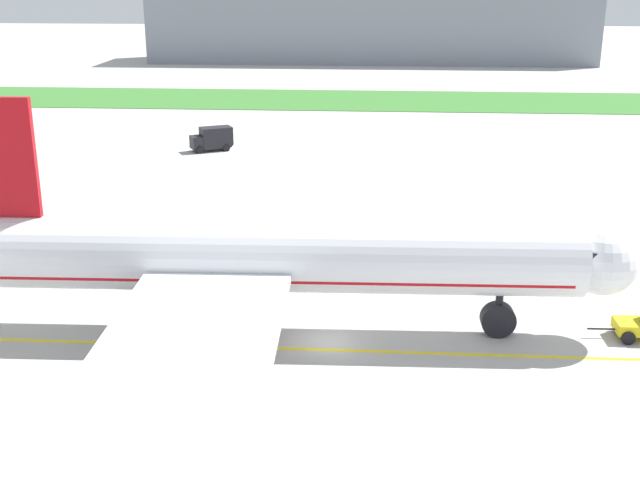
# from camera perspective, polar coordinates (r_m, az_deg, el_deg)

# --- Properties ---
(ground_plane) EXTENTS (600.00, 600.00, 0.00)m
(ground_plane) POSITION_cam_1_polar(r_m,az_deg,el_deg) (53.88, 0.46, -7.14)
(ground_plane) COLOR #ADAAA5
(ground_plane) RESTS_ON ground
(apron_taxi_line) EXTENTS (280.00, 0.36, 0.01)m
(apron_taxi_line) POSITION_cam_1_polar(r_m,az_deg,el_deg) (52.92, 0.38, -7.64)
(apron_taxi_line) COLOR yellow
(apron_taxi_line) RESTS_ON ground
(grass_median_strip) EXTENTS (320.00, 24.00, 0.10)m
(grass_median_strip) POSITION_cam_1_polar(r_m,az_deg,el_deg) (151.55, 2.93, 9.68)
(grass_median_strip) COLOR #38722D
(grass_median_strip) RESTS_ON ground
(airliner_foreground) EXTENTS (50.60, 80.82, 15.61)m
(airliner_foreground) POSITION_cam_1_polar(r_m,az_deg,el_deg) (53.77, -5.31, -1.16)
(airliner_foreground) COLOR white
(airliner_foreground) RESTS_ON ground
(ground_crew_wingwalker_port) EXTENTS (0.59, 0.33, 1.71)m
(ground_crew_wingwalker_port) POSITION_cam_1_polar(r_m,az_deg,el_deg) (60.60, -5.67, -3.15)
(ground_crew_wingwalker_port) COLOR black
(ground_crew_wingwalker_port) RESTS_ON ground
(ground_crew_marshaller_front) EXTENTS (0.55, 0.41, 1.69)m
(ground_crew_marshaller_front) POSITION_cam_1_polar(r_m,az_deg,el_deg) (62.63, -6.69, -2.47)
(ground_crew_marshaller_front) COLOR black
(ground_crew_marshaller_front) RESTS_ON ground
(ground_crew_wingwalker_starboard) EXTENTS (0.54, 0.41, 1.67)m
(ground_crew_wingwalker_starboard) POSITION_cam_1_polar(r_m,az_deg,el_deg) (61.44, -7.06, -2.92)
(ground_crew_wingwalker_starboard) COLOR black
(ground_crew_wingwalker_starboard) RESTS_ON ground
(service_truck_baggage_loader) EXTENTS (5.84, 4.50, 3.11)m
(service_truck_baggage_loader) POSITION_cam_1_polar(r_m,az_deg,el_deg) (110.08, -7.48, 7.02)
(service_truck_baggage_loader) COLOR black
(service_truck_baggage_loader) RESTS_ON ground
(terminal_building) EXTENTS (110.56, 20.00, 18.00)m
(terminal_building) POSITION_cam_1_polar(r_m,az_deg,el_deg) (214.25, 3.53, 14.68)
(terminal_building) COLOR gray
(terminal_building) RESTS_ON ground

